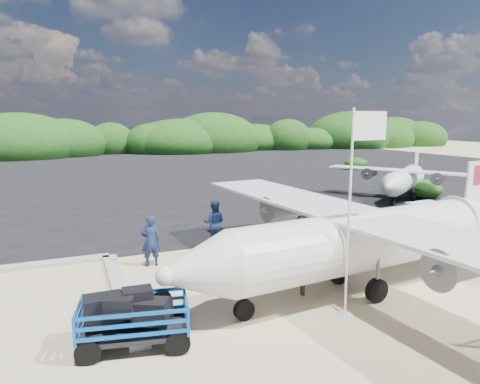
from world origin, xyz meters
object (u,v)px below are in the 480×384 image
Objects in this scene: crew_b at (214,223)px; aircraft_large at (294,179)px; baggage_cart at (135,346)px; signboard at (321,289)px; aircraft_small at (13,181)px; crew_c at (307,222)px; flagpole at (345,315)px; crew_a at (151,241)px.

aircraft_large reaches higher than crew_b.
baggage_cart is 5.98m from signboard.
aircraft_small reaches higher than signboard.
signboard is at bearing 82.08° from crew_c.
aircraft_large is 1.97× the size of aircraft_small.
aircraft_large is at bearing -99.80° from crew_c.
flagpole is 0.68× the size of aircraft_small.
baggage_cart is 31.44m from aircraft_small.
crew_a is at bearing 124.71° from flagpole.
aircraft_small is at bearing -43.24° from crew_b.
flagpole is 0.35× the size of aircraft_large.
crew_b is 1.05× the size of crew_c.
crew_b is at bearing 0.05° from crew_c.
crew_a is (-4.04, 5.83, 0.92)m from flagpole.
crew_b reaches higher than aircraft_small.
aircraft_large is (9.01, 16.99, -0.90)m from crew_c.
aircraft_small is (-6.75, 25.64, -0.92)m from crew_a.
aircraft_large reaches higher than aircraft_small.
signboard is 0.97× the size of crew_b.
crew_b is (2.91, 1.55, 0.03)m from crew_a.
aircraft_large is at bearing 63.46° from flagpole.
aircraft_small is at bearing 95.63° from signboard.
crew_a is (1.40, 5.34, 0.92)m from baggage_cart.
aircraft_small is (-22.37, 8.31, 0.00)m from aircraft_large.
crew_c is at bearing 67.47° from flagpole.
baggage_cart is 1.40× the size of crew_b.
signboard is 1.02× the size of crew_c.
crew_b is at bearing 98.72° from flagpole.
flagpole is 2.89× the size of crew_b.
baggage_cart is 0.17× the size of aircraft_large.
aircraft_large is (15.61, 17.33, -0.92)m from crew_a.
crew_c is (3.69, -1.21, -0.05)m from crew_b.
flagpole is at bearing 76.28° from aircraft_small.
flagpole reaches higher than aircraft_small.
crew_c is (6.60, 0.34, -0.02)m from crew_a.
crew_a is at bearing 42.40° from aircraft_large.
aircraft_small is (-11.20, 29.72, 0.00)m from signboard.
signboard is 5.91m from crew_b.
baggage_cart is 1.44× the size of signboard.
crew_b is 0.12× the size of aircraft_large.
aircraft_small is at bearing -25.97° from aircraft_large.
baggage_cart is 0.33× the size of aircraft_small.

